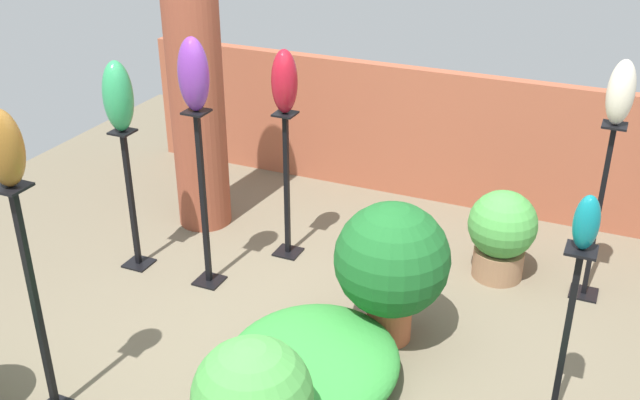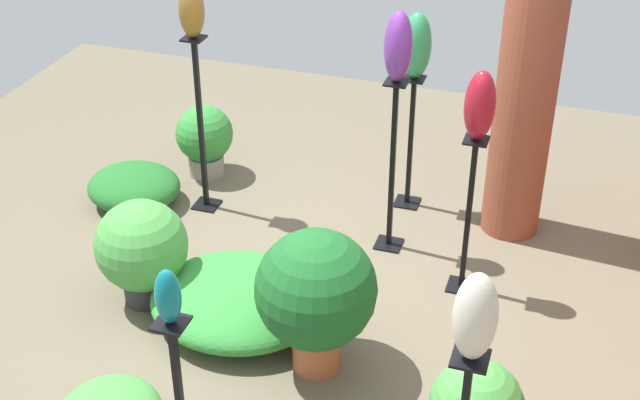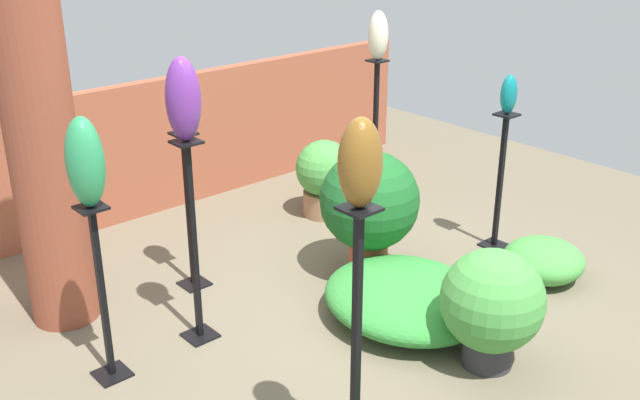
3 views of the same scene
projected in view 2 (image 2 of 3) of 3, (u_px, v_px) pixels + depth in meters
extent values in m
plane|color=#6B604C|center=(291.00, 319.00, 6.08)|extent=(8.00, 8.00, 0.00)
cylinder|color=brown|center=(528.00, 78.00, 6.39)|extent=(0.44, 0.44, 2.55)
cube|color=black|center=(171.00, 323.00, 4.27)|extent=(0.16, 0.16, 0.02)
cube|color=black|center=(389.00, 244.00, 6.83)|extent=(0.20, 0.20, 0.01)
cube|color=black|center=(392.00, 168.00, 6.48)|extent=(0.04, 0.04, 1.36)
cube|color=black|center=(397.00, 82.00, 6.13)|extent=(0.16, 0.16, 0.02)
cube|color=black|center=(207.00, 205.00, 7.32)|extent=(0.20, 0.20, 0.01)
cube|color=black|center=(201.00, 126.00, 6.94)|extent=(0.04, 0.04, 1.46)
cube|color=black|center=(194.00, 38.00, 6.56)|extent=(0.16, 0.16, 0.02)
cube|color=black|center=(407.00, 202.00, 7.35)|extent=(0.20, 0.20, 0.01)
cube|color=black|center=(411.00, 143.00, 7.06)|extent=(0.04, 0.04, 1.12)
cube|color=black|center=(414.00, 79.00, 6.77)|extent=(0.16, 0.16, 0.02)
cube|color=black|center=(461.00, 286.00, 6.38)|extent=(0.20, 0.20, 0.01)
cube|color=black|center=(468.00, 217.00, 6.07)|extent=(0.04, 0.04, 1.19)
cube|color=black|center=(476.00, 140.00, 5.76)|extent=(0.16, 0.16, 0.02)
cube|color=black|center=(470.00, 358.00, 3.78)|extent=(0.16, 0.16, 0.02)
ellipsoid|color=#0F727A|center=(168.00, 297.00, 4.19)|extent=(0.13, 0.13, 0.31)
ellipsoid|color=#6B2D8C|center=(398.00, 47.00, 5.99)|extent=(0.21, 0.20, 0.51)
ellipsoid|color=brown|center=(192.00, 11.00, 6.45)|extent=(0.21, 0.19, 0.41)
ellipsoid|color=#2D9356|center=(416.00, 46.00, 6.63)|extent=(0.21, 0.23, 0.52)
ellipsoid|color=maroon|center=(480.00, 106.00, 5.63)|extent=(0.19, 0.20, 0.48)
ellipsoid|color=beige|center=(475.00, 317.00, 3.66)|extent=(0.18, 0.19, 0.44)
cylinder|color=#B25B38|center=(316.00, 348.00, 5.60)|extent=(0.30, 0.30, 0.29)
sphere|color=#195923|center=(316.00, 289.00, 5.36)|extent=(0.75, 0.75, 0.75)
cylinder|color=gray|center=(207.00, 164.00, 7.73)|extent=(0.31, 0.31, 0.18)
sphere|color=#338C38|center=(204.00, 134.00, 7.57)|extent=(0.49, 0.49, 0.49)
cylinder|color=#2D2D33|center=(147.00, 288.00, 6.22)|extent=(0.31, 0.31, 0.18)
sphere|color=#479942|center=(141.00, 245.00, 6.03)|extent=(0.64, 0.64, 0.64)
ellipsoid|color=#338C38|center=(238.00, 300.00, 5.99)|extent=(1.06, 1.19, 0.33)
ellipsoid|color=#236B28|center=(134.00, 187.00, 7.27)|extent=(0.70, 0.77, 0.31)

